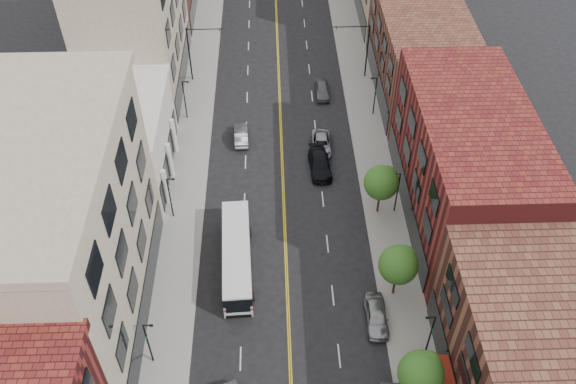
{
  "coord_description": "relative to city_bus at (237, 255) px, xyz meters",
  "views": [
    {
      "loc": [
        -1.01,
        -17.86,
        44.03
      ],
      "look_at": [
        0.31,
        22.04,
        5.0
      ],
      "focal_mm": 38.0,
      "sensor_mm": 36.0,
      "label": 1
    }
  ],
  "objects": [
    {
      "name": "sidewalk_right",
      "position": [
        14.46,
        17.57,
        -1.62
      ],
      "size": [
        4.0,
        110.0,
        0.15
      ],
      "primitive_type": "cube",
      "color": "gray",
      "rests_on": "ground"
    },
    {
      "name": "signal_mast_right",
      "position": [
        14.73,
        30.57,
        2.95
      ],
      "size": [
        4.49,
        0.18,
        7.2
      ],
      "color": "black",
      "rests_on": "sidewalk_right"
    },
    {
      "name": "bldg_l_white",
      "position": [
        -12.54,
        13.57,
        2.3
      ],
      "size": [
        10.0,
        14.0,
        8.0
      ],
      "primitive_type": "cube",
      "color": "silver",
      "rests_on": "ground"
    },
    {
      "name": "bldg_r_far_a",
      "position": [
        21.46,
        27.57,
        3.3
      ],
      "size": [
        10.0,
        20.0,
        10.0
      ],
      "primitive_type": "cube",
      "color": "#572C23",
      "rests_on": "ground"
    },
    {
      "name": "lamp_l_3",
      "position": [
        -6.49,
        22.57,
        1.27
      ],
      "size": [
        0.81,
        0.55,
        5.05
      ],
      "color": "black",
      "rests_on": "sidewalk_left"
    },
    {
      "name": "tree_r_1",
      "position": [
        13.85,
        -13.36,
        2.43
      ],
      "size": [
        3.4,
        3.4,
        5.59
      ],
      "color": "black",
      "rests_on": "sidewalk_right"
    },
    {
      "name": "car_parked_far",
      "position": [
        11.86,
        -6.24,
        -0.91
      ],
      "size": [
        1.91,
        4.61,
        1.56
      ],
      "primitive_type": "imported",
      "rotation": [
        0.0,
        0.0,
        -0.01
      ],
      "color": "#919498",
      "rests_on": "ground"
    },
    {
      "name": "tree_r_3",
      "position": [
        13.85,
        6.64,
        2.43
      ],
      "size": [
        3.4,
        3.4,
        5.59
      ],
      "color": "black",
      "rests_on": "sidewalk_right"
    },
    {
      "name": "car_lane_b",
      "position": [
        8.85,
        16.57,
        -1.02
      ],
      "size": [
        2.47,
        4.96,
        1.35
      ],
      "primitive_type": "imported",
      "rotation": [
        0.0,
        0.0,
        -0.05
      ],
      "color": "gray",
      "rests_on": "ground"
    },
    {
      "name": "car_lane_c",
      "position": [
        9.7,
        26.77,
        -0.97
      ],
      "size": [
        1.74,
        4.29,
        1.46
      ],
      "primitive_type": "imported",
      "rotation": [
        0.0,
        0.0,
        0.01
      ],
      "color": "#545359",
      "rests_on": "ground"
    },
    {
      "name": "lamp_r_3",
      "position": [
        15.41,
        22.57,
        1.27
      ],
      "size": [
        0.81,
        0.55,
        5.05
      ],
      "color": "black",
      "rests_on": "sidewalk_right"
    },
    {
      "name": "signal_mast_left",
      "position": [
        -5.81,
        30.57,
        2.95
      ],
      "size": [
        4.49,
        0.18,
        7.2
      ],
      "color": "black",
      "rests_on": "sidewalk_left"
    },
    {
      "name": "car_lane_behind",
      "position": [
        -0.07,
        18.36,
        -0.99
      ],
      "size": [
        1.73,
        4.37,
        1.41
      ],
      "primitive_type": "imported",
      "rotation": [
        0.0,
        0.0,
        3.2
      ],
      "color": "#57575D",
      "rests_on": "ground"
    },
    {
      "name": "bldg_l_far_a",
      "position": [
        -12.54,
        30.57,
        7.3
      ],
      "size": [
        10.0,
        20.0,
        18.0
      ],
      "primitive_type": "cube",
      "color": "gray",
      "rests_on": "ground"
    },
    {
      "name": "lamp_l_2",
      "position": [
        -6.49,
        6.57,
        1.27
      ],
      "size": [
        0.81,
        0.55,
        5.05
      ],
      "color": "black",
      "rests_on": "sidewalk_left"
    },
    {
      "name": "lamp_l_1",
      "position": [
        -6.49,
        -9.43,
        1.27
      ],
      "size": [
        0.81,
        0.55,
        5.05
      ],
      "color": "black",
      "rests_on": "sidewalk_left"
    },
    {
      "name": "sidewalk_left",
      "position": [
        -5.54,
        17.57,
        -1.62
      ],
      "size": [
        4.0,
        110.0,
        0.15
      ],
      "primitive_type": "cube",
      "color": "gray",
      "rests_on": "ground"
    },
    {
      "name": "bldg_r_mid",
      "position": [
        21.46,
        6.57,
        4.3
      ],
      "size": [
        10.0,
        22.0,
        12.0
      ],
      "primitive_type": "cube",
      "color": "#591718",
      "rests_on": "ground"
    },
    {
      "name": "city_bus",
      "position": [
        0.0,
        0.0,
        0.0
      ],
      "size": [
        3.13,
        11.45,
        2.92
      ],
      "rotation": [
        0.0,
        0.0,
        0.05
      ],
      "color": "silver",
      "rests_on": "ground"
    },
    {
      "name": "car_lane_a",
      "position": [
        8.45,
        13.08,
        -0.91
      ],
      "size": [
        2.52,
        5.52,
        1.57
      ],
      "primitive_type": "imported",
      "rotation": [
        0.0,
        0.0,
        0.06
      ],
      "color": "black",
      "rests_on": "ground"
    },
    {
      "name": "lamp_r_1",
      "position": [
        15.41,
        -9.43,
        1.27
      ],
      "size": [
        0.81,
        0.55,
        5.05
      ],
      "color": "black",
      "rests_on": "sidewalk_right"
    },
    {
      "name": "bldg_l_tanoffice",
      "position": [
        -12.54,
        -4.43,
        7.3
      ],
      "size": [
        10.0,
        22.0,
        18.0
      ],
      "primitive_type": "cube",
      "color": "gray",
      "rests_on": "ground"
    },
    {
      "name": "lamp_r_2",
      "position": [
        15.41,
        6.57,
        1.27
      ],
      "size": [
        0.81,
        0.55,
        5.05
      ],
      "color": "black",
      "rests_on": "sidewalk_right"
    },
    {
      "name": "tree_r_2",
      "position": [
        13.85,
        -3.36,
        2.43
      ],
      "size": [
        3.4,
        3.4,
        5.59
      ],
      "color": "black",
      "rests_on": "sidewalk_right"
    }
  ]
}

